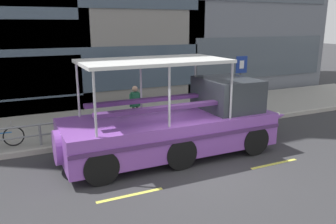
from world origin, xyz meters
TOP-DOWN VIEW (x-y plane):
  - ground_plane at (0.00, 0.00)m, footprint 120.00×120.00m
  - sidewalk at (0.00, 5.60)m, footprint 32.00×4.80m
  - curb_edge at (0.00, 3.11)m, footprint 32.00×0.18m
  - lane_centreline at (-0.00, -1.01)m, footprint 25.80×0.12m
  - curb_guardrail at (-0.01, 3.45)m, footprint 11.70×0.09m
  - parking_sign at (4.68, 3.95)m, footprint 0.60×0.12m
  - duck_tour_boat at (0.21, 1.13)m, footprint 8.75×2.69m
  - pedestrian_near_bow at (2.63, 4.24)m, footprint 0.21×0.45m
  - pedestrian_mid_left at (-0.36, 4.19)m, footprint 0.49×0.23m

SIDE VIEW (x-z plane):
  - ground_plane at x=0.00m, z-range 0.00..0.00m
  - lane_centreline at x=0.00m, z-range 0.00..0.01m
  - sidewalk at x=0.00m, z-range 0.00..0.18m
  - curb_edge at x=0.00m, z-range 0.00..0.18m
  - curb_guardrail at x=-0.01m, z-range 0.31..1.09m
  - duck_tour_boat at x=0.21m, z-range -0.56..2.68m
  - pedestrian_near_bow at x=2.63m, z-range 0.34..1.90m
  - pedestrian_mid_left at x=-0.36m, z-range 0.36..2.05m
  - parking_sign at x=4.68m, z-range 0.67..3.38m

